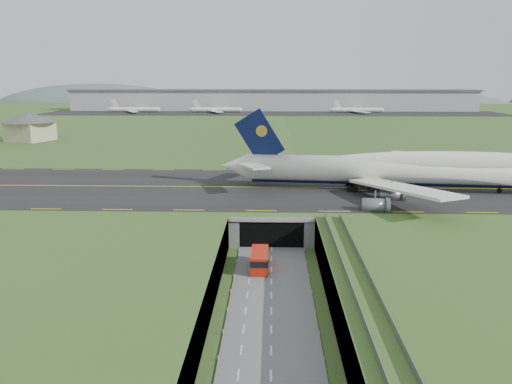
{
  "coord_description": "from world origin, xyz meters",
  "views": [
    {
      "loc": [
        -0.08,
        -80.41,
        31.41
      ],
      "look_at": [
        -3.29,
        20.0,
        7.99
      ],
      "focal_mm": 35.0,
      "sensor_mm": 36.0,
      "label": 1
    }
  ],
  "objects": [
    {
      "name": "cargo_terminal",
      "position": [
        -0.25,
        299.41,
        13.96
      ],
      "size": [
        320.0,
        67.0,
        15.6
      ],
      "color": "#B2B2B2",
      "rests_on": "ground"
    },
    {
      "name": "airfield_deck",
      "position": [
        0.0,
        0.0,
        3.0
      ],
      "size": [
        800.0,
        800.0,
        6.0
      ],
      "primitive_type": "cube",
      "color": "gray",
      "rests_on": "ground"
    },
    {
      "name": "trench_road",
      "position": [
        0.0,
        -7.5,
        0.1
      ],
      "size": [
        12.0,
        75.0,
        0.2
      ],
      "primitive_type": "cube",
      "color": "slate",
      "rests_on": "ground"
    },
    {
      "name": "tunnel_portal",
      "position": [
        0.0,
        16.71,
        3.33
      ],
      "size": [
        17.0,
        22.3,
        6.0
      ],
      "color": "gray",
      "rests_on": "ground"
    },
    {
      "name": "guideway",
      "position": [
        11.0,
        -19.11,
        5.32
      ],
      "size": [
        3.0,
        53.0,
        7.05
      ],
      "color": "#A8A8A3",
      "rests_on": "ground"
    },
    {
      "name": "jumbo_jet",
      "position": [
        31.23,
        30.57,
        11.06
      ],
      "size": [
        86.37,
        56.73,
        18.85
      ],
      "rotation": [
        0.0,
        0.0,
        -0.1
      ],
      "color": "silver",
      "rests_on": "ground"
    },
    {
      "name": "distant_hills",
      "position": [
        64.38,
        430.0,
        -4.0
      ],
      "size": [
        700.0,
        91.0,
        60.0
      ],
      "color": "#52625B",
      "rests_on": "ground"
    },
    {
      "name": "ground",
      "position": [
        0.0,
        0.0,
        0.0
      ],
      "size": [
        900.0,
        900.0,
        0.0
      ],
      "primitive_type": "plane",
      "color": "#2B5020",
      "rests_on": "ground"
    },
    {
      "name": "shuttle_tram",
      "position": [
        -1.95,
        -2.61,
        1.7
      ],
      "size": [
        2.98,
        7.6,
        3.1
      ],
      "rotation": [
        0.0,
        0.0,
        -0.01
      ],
      "color": "red",
      "rests_on": "ground"
    },
    {
      "name": "taxiway",
      "position": [
        0.0,
        33.0,
        6.09
      ],
      "size": [
        800.0,
        44.0,
        0.18
      ],
      "primitive_type": "cube",
      "color": "black",
      "rests_on": "airfield_deck"
    },
    {
      "name": "service_building",
      "position": [
        -96.74,
        115.91,
        12.72
      ],
      "size": [
        26.28,
        26.28,
        11.34
      ],
      "rotation": [
        0.0,
        0.0,
        -0.32
      ],
      "color": "#C7B58F",
      "rests_on": "ground"
    }
  ]
}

